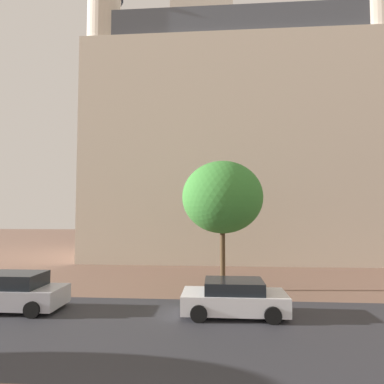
# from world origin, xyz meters

# --- Properties ---
(ground_plane) EXTENTS (120.00, 120.00, 0.00)m
(ground_plane) POSITION_xyz_m (0.00, 10.00, 0.00)
(ground_plane) COLOR brown
(street_asphalt_strip) EXTENTS (120.00, 7.71, 0.00)m
(street_asphalt_strip) POSITION_xyz_m (0.00, 7.88, 0.00)
(street_asphalt_strip) COLOR #2D2D33
(street_asphalt_strip) RESTS_ON ground_plane
(landmark_building) EXTENTS (25.74, 12.30, 39.37)m
(landmark_building) POSITION_xyz_m (2.28, 27.05, 11.71)
(landmark_building) COLOR beige
(landmark_building) RESTS_ON ground_plane
(car_silver) EXTENTS (4.12, 2.06, 1.53)m
(car_silver) POSITION_xyz_m (-7.46, 9.58, 0.73)
(car_silver) COLOR #B2B2BC
(car_silver) RESTS_ON ground_plane
(car_white) EXTENTS (4.11, 2.10, 1.38)m
(car_white) POSITION_xyz_m (1.72, 9.58, 0.67)
(car_white) COLOR silver
(car_white) RESTS_ON ground_plane
(tree_curb_far) EXTENTS (4.27, 4.27, 6.80)m
(tree_curb_far) POSITION_xyz_m (1.36, 13.63, 4.87)
(tree_curb_far) COLOR #4C3823
(tree_curb_far) RESTS_ON ground_plane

